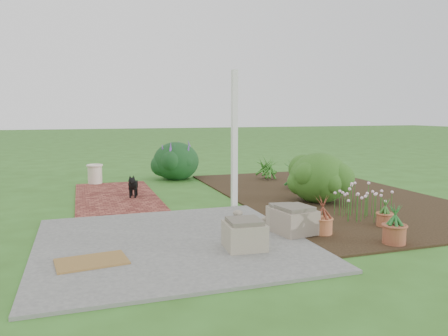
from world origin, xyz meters
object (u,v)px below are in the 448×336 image
object	(u,v)px
stone_trough_near	(244,236)
cream_ceramic_urn	(95,174)
black_dog	(133,185)
evergreen_shrub	(319,176)

from	to	relation	value
stone_trough_near	cream_ceramic_urn	size ratio (longest dim) A/B	1.09
stone_trough_near	cream_ceramic_urn	distance (m)	6.06
black_dog	cream_ceramic_urn	distance (m)	2.12
black_dog	evergreen_shrub	bearing A→B (deg)	-10.32
black_dog	stone_trough_near	bearing A→B (deg)	-62.45
stone_trough_near	evergreen_shrub	bearing A→B (deg)	43.66
black_dog	cream_ceramic_urn	bearing A→B (deg)	122.19
evergreen_shrub	stone_trough_near	bearing A→B (deg)	-136.34
black_dog	evergreen_shrub	size ratio (longest dim) A/B	0.42
cream_ceramic_urn	black_dog	bearing A→B (deg)	-71.58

